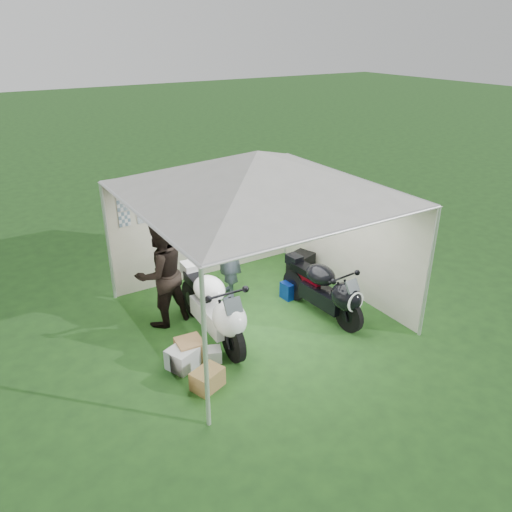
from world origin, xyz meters
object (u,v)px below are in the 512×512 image
object	(u,v)px
person_dark_jacket	(161,273)
canopy_tent	(256,176)
crate_3	(207,379)
paddock_stand	(293,289)
motorcycle_white	(214,307)
crate_0	(184,357)
motorcycle_black	(326,289)
person_blue_jacket	(228,250)
crate_2	(212,355)
equipment_box	(301,265)
crate_1	(190,350)

from	to	relation	value
person_dark_jacket	canopy_tent	bearing A→B (deg)	147.62
crate_3	paddock_stand	bearing A→B (deg)	30.68
motorcycle_white	paddock_stand	bearing A→B (deg)	16.72
paddock_stand	crate_0	xyz separation A→B (m)	(-2.69, -0.91, 0.00)
motorcycle_black	paddock_stand	bearing A→B (deg)	90.00
paddock_stand	person_dark_jacket	distance (m)	2.63
motorcycle_white	person_blue_jacket	size ratio (longest dim) A/B	1.14
crate_2	equipment_box	bearing A→B (deg)	29.30
crate_0	motorcycle_black	bearing A→B (deg)	0.12
equipment_box	crate_3	xyz separation A→B (m)	(-3.28, -2.19, -0.10)
canopy_tent	paddock_stand	bearing A→B (deg)	11.50
canopy_tent	motorcycle_black	distance (m)	2.37
equipment_box	crate_0	world-z (taller)	equipment_box
equipment_box	crate_0	bearing A→B (deg)	-155.33
motorcycle_white	person_blue_jacket	xyz separation A→B (m)	(0.91, 1.19, 0.36)
canopy_tent	crate_1	size ratio (longest dim) A/B	14.27
person_blue_jacket	person_dark_jacket	bearing A→B (deg)	-61.85
canopy_tent	person_dark_jacket	size ratio (longest dim) A/B	2.95
person_blue_jacket	crate_2	xyz separation A→B (m)	(-1.23, -1.69, -0.87)
paddock_stand	crate_1	world-z (taller)	crate_1
motorcycle_white	person_blue_jacket	world-z (taller)	person_blue_jacket
person_dark_jacket	person_blue_jacket	size ratio (longest dim) A/B	0.98
crate_0	crate_1	xyz separation A→B (m)	(0.14, 0.09, 0.01)
equipment_box	crate_1	bearing A→B (deg)	-155.76
person_blue_jacket	crate_0	distance (m)	2.43
motorcycle_white	motorcycle_black	xyz separation A→B (m)	(2.01, -0.39, -0.07)
person_dark_jacket	equipment_box	bearing A→B (deg)	173.64
crate_3	motorcycle_black	bearing A→B (deg)	13.66
canopy_tent	motorcycle_black	world-z (taller)	canopy_tent
person_dark_jacket	crate_3	world-z (taller)	person_dark_jacket
crate_1	crate_3	size ratio (longest dim) A/B	0.89
paddock_stand	crate_3	xyz separation A→B (m)	(-2.62, -1.55, -0.01)
canopy_tent	crate_3	distance (m)	3.25
canopy_tent	crate_1	distance (m)	2.95
person_blue_jacket	equipment_box	size ratio (longest dim) A/B	3.90
canopy_tent	crate_0	distance (m)	3.06
motorcycle_black	crate_0	size ratio (longest dim) A/B	4.04
crate_0	crate_1	distance (m)	0.17
canopy_tent	motorcycle_black	size ratio (longest dim) A/B	2.84
paddock_stand	crate_3	bearing A→B (deg)	-149.32
paddock_stand	crate_1	bearing A→B (deg)	-162.32
paddock_stand	person_dark_jacket	bearing A→B (deg)	169.90
person_dark_jacket	crate_0	bearing A→B (deg)	70.58
crate_1	crate_3	bearing A→B (deg)	-95.25
motorcycle_black	equipment_box	bearing A→B (deg)	64.65
crate_1	crate_3	distance (m)	0.74
paddock_stand	crate_2	size ratio (longest dim) A/B	1.49
paddock_stand	equipment_box	bearing A→B (deg)	43.81
crate_0	canopy_tent	bearing A→B (deg)	22.24
motorcycle_white	crate_2	size ratio (longest dim) A/B	7.71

